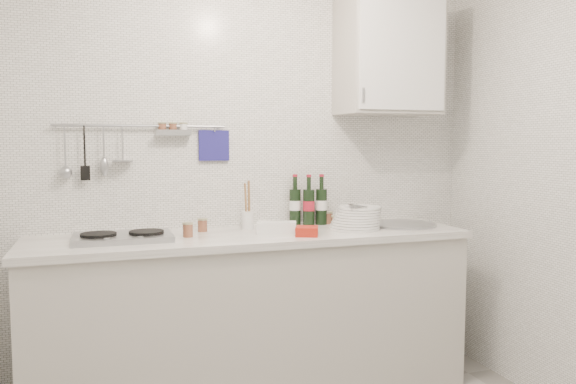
{
  "coord_description": "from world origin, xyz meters",
  "views": [
    {
      "loc": [
        -0.8,
        -1.91,
        1.42
      ],
      "look_at": [
        0.14,
        0.9,
        1.17
      ],
      "focal_mm": 35.0,
      "sensor_mm": 36.0,
      "label": 1
    }
  ],
  "objects_px": {
    "plate_stack_sink": "(357,218)",
    "wine_bottles": "(308,200)",
    "utensil_crock": "(248,218)",
    "wall_cabinet": "(389,57)",
    "plate_stack_hob": "(136,238)"
  },
  "relations": [
    {
      "from": "plate_stack_sink",
      "to": "wine_bottles",
      "type": "xyz_separation_m",
      "value": [
        -0.22,
        0.24,
        0.09
      ]
    },
    {
      "from": "plate_stack_sink",
      "to": "wine_bottles",
      "type": "height_order",
      "value": "wine_bottles"
    },
    {
      "from": "wine_bottles",
      "to": "utensil_crock",
      "type": "xyz_separation_m",
      "value": [
        -0.4,
        -0.05,
        -0.09
      ]
    },
    {
      "from": "wall_cabinet",
      "to": "utensil_crock",
      "type": "xyz_separation_m",
      "value": [
        -0.89,
        0.04,
        -0.96
      ]
    },
    {
      "from": "wall_cabinet",
      "to": "plate_stack_sink",
      "type": "distance_m",
      "value": 1.02
    },
    {
      "from": "plate_stack_hob",
      "to": "wine_bottles",
      "type": "bearing_deg",
      "value": 12.85
    },
    {
      "from": "plate_stack_hob",
      "to": "wine_bottles",
      "type": "distance_m",
      "value": 1.09
    },
    {
      "from": "wall_cabinet",
      "to": "utensil_crock",
      "type": "distance_m",
      "value": 1.31
    },
    {
      "from": "plate_stack_hob",
      "to": "utensil_crock",
      "type": "distance_m",
      "value": 0.68
    },
    {
      "from": "utensil_crock",
      "to": "plate_stack_sink",
      "type": "bearing_deg",
      "value": -16.41
    },
    {
      "from": "plate_stack_hob",
      "to": "utensil_crock",
      "type": "xyz_separation_m",
      "value": [
        0.65,
        0.18,
        0.05
      ]
    },
    {
      "from": "plate_stack_hob",
      "to": "plate_stack_sink",
      "type": "distance_m",
      "value": 1.27
    },
    {
      "from": "plate_stack_hob",
      "to": "wine_bottles",
      "type": "relative_size",
      "value": 0.79
    },
    {
      "from": "wine_bottles",
      "to": "utensil_crock",
      "type": "relative_size",
      "value": 1.08
    },
    {
      "from": "plate_stack_hob",
      "to": "wine_bottles",
      "type": "xyz_separation_m",
      "value": [
        1.05,
        0.24,
        0.14
      ]
    }
  ]
}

